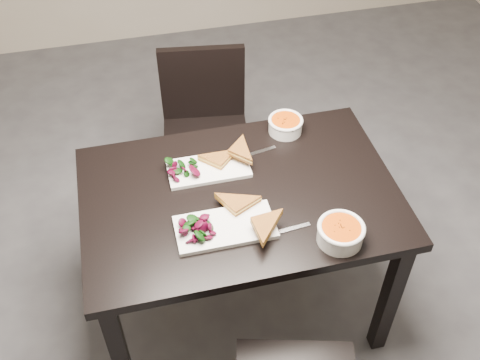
{
  "coord_description": "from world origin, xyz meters",
  "views": [
    {
      "loc": [
        -0.47,
        -1.45,
        2.31
      ],
      "look_at": [
        -0.12,
        0.01,
        0.82
      ],
      "focal_mm": 42.71,
      "sensor_mm": 36.0,
      "label": 1
    }
  ],
  "objects_px": {
    "plate_far": "(209,169)",
    "soup_bowl_far": "(285,124)",
    "chair_far": "(205,123)",
    "plate_near": "(225,227)",
    "table": "(240,210)",
    "soup_bowl_near": "(341,232)"
  },
  "relations": [
    {
      "from": "chair_far",
      "to": "plate_far",
      "type": "height_order",
      "value": "chair_far"
    },
    {
      "from": "chair_far",
      "to": "soup_bowl_far",
      "type": "relative_size",
      "value": 5.77
    },
    {
      "from": "chair_far",
      "to": "soup_bowl_near",
      "type": "bearing_deg",
      "value": -67.09
    },
    {
      "from": "plate_far",
      "to": "soup_bowl_far",
      "type": "height_order",
      "value": "soup_bowl_far"
    },
    {
      "from": "table",
      "to": "plate_near",
      "type": "distance_m",
      "value": 0.21
    },
    {
      "from": "soup_bowl_near",
      "to": "soup_bowl_far",
      "type": "bearing_deg",
      "value": 91.38
    },
    {
      "from": "soup_bowl_near",
      "to": "plate_far",
      "type": "distance_m",
      "value": 0.59
    },
    {
      "from": "table",
      "to": "chair_far",
      "type": "bearing_deg",
      "value": 89.86
    },
    {
      "from": "table",
      "to": "soup_bowl_near",
      "type": "relative_size",
      "value": 7.19
    },
    {
      "from": "table",
      "to": "soup_bowl_far",
      "type": "height_order",
      "value": "soup_bowl_far"
    },
    {
      "from": "plate_far",
      "to": "soup_bowl_near",
      "type": "bearing_deg",
      "value": -50.22
    },
    {
      "from": "chair_far",
      "to": "plate_near",
      "type": "bearing_deg",
      "value": -87.83
    },
    {
      "from": "plate_near",
      "to": "table",
      "type": "bearing_deg",
      "value": 59.97
    },
    {
      "from": "plate_far",
      "to": "soup_bowl_far",
      "type": "bearing_deg",
      "value": 23.75
    },
    {
      "from": "plate_far",
      "to": "soup_bowl_far",
      "type": "distance_m",
      "value": 0.4
    },
    {
      "from": "soup_bowl_far",
      "to": "chair_far",
      "type": "bearing_deg",
      "value": 120.64
    },
    {
      "from": "table",
      "to": "plate_near",
      "type": "bearing_deg",
      "value": -120.03
    },
    {
      "from": "soup_bowl_far",
      "to": "soup_bowl_near",
      "type": "bearing_deg",
      "value": -88.62
    },
    {
      "from": "soup_bowl_near",
      "to": "chair_far",
      "type": "bearing_deg",
      "value": 104.9
    },
    {
      "from": "chair_far",
      "to": "plate_far",
      "type": "distance_m",
      "value": 0.68
    },
    {
      "from": "table",
      "to": "soup_bowl_far",
      "type": "bearing_deg",
      "value": 48.84
    },
    {
      "from": "table",
      "to": "soup_bowl_far",
      "type": "relative_size",
      "value": 8.15
    }
  ]
}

